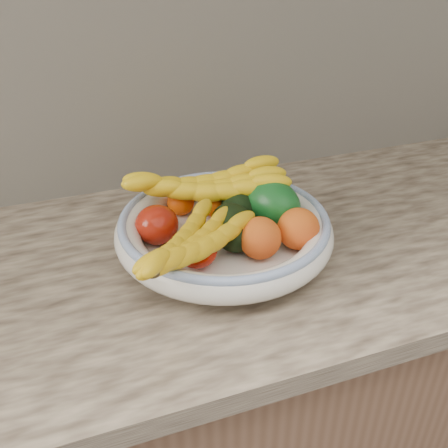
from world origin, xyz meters
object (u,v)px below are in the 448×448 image
at_px(banana_bunch_front, 191,248).
at_px(fruit_bowl, 224,229).
at_px(banana_bunch_back, 206,190).
at_px(green_mango, 270,203).

bearing_deg(banana_bunch_front, fruit_bowl, 4.54).
bearing_deg(banana_bunch_front, banana_bunch_back, 24.69).
relative_size(fruit_bowl, banana_bunch_back, 1.20).
distance_m(banana_bunch_back, banana_bunch_front, 0.19).
distance_m(fruit_bowl, banana_bunch_back, 0.09).
distance_m(fruit_bowl, banana_bunch_front, 0.13).
xyz_separation_m(fruit_bowl, banana_bunch_back, (-0.01, 0.08, 0.04)).
bearing_deg(green_mango, banana_bunch_back, 124.61).
xyz_separation_m(banana_bunch_back, banana_bunch_front, (-0.08, -0.17, -0.01)).
bearing_deg(green_mango, fruit_bowl, 167.96).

